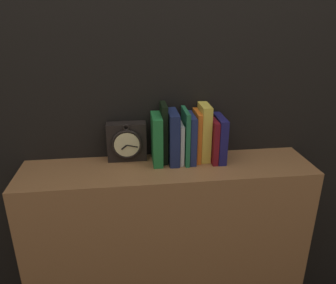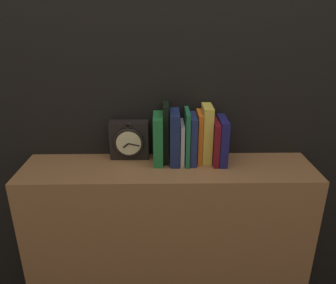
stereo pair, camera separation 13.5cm
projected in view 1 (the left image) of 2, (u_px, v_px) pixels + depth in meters
The scene contains 13 objects.
wall_back at pixel (163, 77), 1.42m from camera, with size 6.00×0.05×2.60m.
bookshelf at pixel (168, 255), 1.57m from camera, with size 1.26×0.29×0.95m.
clock at pixel (127, 142), 1.44m from camera, with size 0.17×0.07×0.18m.
book_slot0_green at pixel (157, 139), 1.41m from camera, with size 0.04×0.14×0.21m.
book_slot1_black at pixel (164, 133), 1.42m from camera, with size 0.02×0.12×0.26m.
book_slot2_navy at pixel (173, 137), 1.41m from camera, with size 0.04×0.15×0.23m.
book_slot3_white at pixel (180, 142), 1.43m from camera, with size 0.02×0.14×0.18m.
book_slot4_green at pixel (185, 136), 1.42m from camera, with size 0.02×0.15×0.23m.
book_slot5_navy at pixel (191, 138), 1.43m from camera, with size 0.03×0.15×0.21m.
book_slot6_orange at pixel (197, 136), 1.44m from camera, with size 0.02×0.13×0.22m.
book_slot7_yellow at pixel (204, 132), 1.44m from camera, with size 0.04×0.12×0.25m.
book_slot8_maroon at pixel (212, 139), 1.44m from camera, with size 0.02×0.15×0.19m.
book_slot9_navy at pixel (219, 138), 1.44m from camera, with size 0.03×0.15×0.20m.
Camera 1 is at (-0.16, -1.25, 1.57)m, focal length 35.00 mm.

